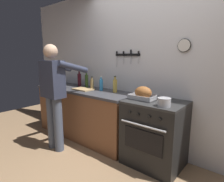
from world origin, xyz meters
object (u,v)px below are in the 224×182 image
bottle_olive_oil (87,81)px  bottle_vinegar (92,84)px  bottle_dish_soap (101,85)px  cutting_board (83,89)px  bottle_wine_red (79,80)px  bottle_cooking_oil (115,86)px  person_cook (54,91)px  roasting_pan (143,93)px  stove (154,133)px  saucepan (164,102)px

bottle_olive_oil → bottle_vinegar: bearing=-21.0°
bottle_dish_soap → cutting_board: bearing=-153.9°
bottle_wine_red → bottle_cooking_oil: size_ratio=1.16×
bottle_vinegar → bottle_cooking_oil: 0.48m
person_cook → roasting_pan: person_cook is taller
roasting_pan → bottle_dish_soap: bearing=173.2°
roasting_pan → bottle_vinegar: 1.09m
person_cook → bottle_vinegar: person_cook is taller
stove → bottle_vinegar: bottle_vinegar is taller
bottle_cooking_oil → bottle_vinegar: bearing=-173.3°
bottle_dish_soap → bottle_cooking_oil: bearing=7.6°
bottle_wine_red → bottle_cooking_oil: (0.91, -0.02, -0.02)m
cutting_board → bottle_dish_soap: (0.30, 0.15, 0.09)m
bottle_wine_red → bottle_vinegar: bearing=-10.5°
bottle_vinegar → person_cook: bearing=-101.8°
saucepan → bottle_olive_oil: (-1.70, 0.33, 0.07)m
bottle_vinegar → bottle_dish_soap: (0.20, 0.02, 0.01)m
person_cook → bottle_vinegar: size_ratio=7.21×
person_cook → bottle_vinegar: bearing=-10.6°
roasting_pan → bottle_olive_oil: 1.34m
cutting_board → bottle_vinegar: bearing=53.0°
roasting_pan → cutting_board: roasting_pan is taller
stove → bottle_dish_soap: bottle_dish_soap is taller
bottle_dish_soap → roasting_pan: bearing=-6.8°
stove → roasting_pan: size_ratio=2.56×
person_cook → bottle_cooking_oil: bearing=-39.0°
roasting_pan → cutting_board: (-1.18, -0.04, -0.07)m
bottle_olive_oil → bottle_cooking_oil: (0.72, -0.04, -0.01)m
stove → roasting_pan: bearing=-174.3°
stove → bottle_dish_soap: size_ratio=3.66×
stove → bottle_dish_soap: (-1.07, 0.09, 0.55)m
bottle_olive_oil → cutting_board: bearing=-56.9°
bottle_wine_red → bottle_dish_soap: size_ratio=1.26×
bottle_olive_oil → bottle_dish_soap: size_ratio=1.22×
bottle_cooking_oil → bottle_dish_soap: 0.28m
stove → bottle_dish_soap: bearing=175.4°
bottle_vinegar → bottle_cooking_oil: (0.48, 0.06, 0.02)m
roasting_pan → bottle_cooking_oil: (-0.61, 0.14, 0.03)m
stove → saucepan: size_ratio=5.72×
person_cook → saucepan: (1.61, 0.44, -0.00)m
person_cook → cutting_board: (0.05, 0.55, -0.04)m
bottle_wine_red → roasting_pan: bearing=-6.2°
bottle_vinegar → cutting_board: bearing=-127.0°
roasting_pan → bottle_vinegar: bottle_vinegar is taller
bottle_wine_red → bottle_olive_oil: bearing=3.5°
person_cook → bottle_wine_red: (-0.29, 0.76, 0.08)m
bottle_olive_oil → bottle_wine_red: bearing=-176.5°
person_cook → cutting_board: size_ratio=4.61×
stove → bottle_wine_red: 1.81m
cutting_board → bottle_wine_red: 0.41m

